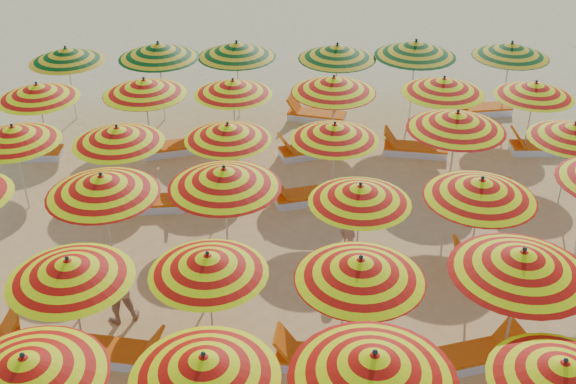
% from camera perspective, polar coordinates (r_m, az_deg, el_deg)
% --- Properties ---
extents(ground, '(120.00, 120.00, 0.00)m').
position_cam_1_polar(ground, '(15.34, 0.01, -6.10)').
color(ground, '#F5C46D').
rests_on(ground, ground).
extents(umbrella_7, '(2.41, 2.41, 2.38)m').
position_cam_1_polar(umbrella_7, '(10.78, -20.03, -12.96)').
color(umbrella_7, silver).
rests_on(umbrella_7, ground).
extents(umbrella_8, '(2.87, 2.87, 2.29)m').
position_cam_1_polar(umbrella_8, '(10.36, -6.64, -13.55)').
color(umbrella_8, silver).
rests_on(umbrella_8, ground).
extents(umbrella_9, '(3.00, 3.00, 2.51)m').
position_cam_1_polar(umbrella_9, '(10.10, 6.80, -13.53)').
color(umbrella_9, silver).
rests_on(umbrella_9, ground).
extents(umbrella_10, '(2.61, 2.61, 2.19)m').
position_cam_1_polar(umbrella_10, '(11.03, 20.89, -13.17)').
color(umbrella_10, silver).
rests_on(umbrella_10, ground).
extents(umbrella_13, '(2.82, 2.82, 2.27)m').
position_cam_1_polar(umbrella_13, '(12.54, -16.92, -5.89)').
color(umbrella_13, silver).
rests_on(umbrella_13, ground).
extents(umbrella_14, '(2.39, 2.39, 2.19)m').
position_cam_1_polar(umbrella_14, '(12.33, -6.34, -5.67)').
color(umbrella_14, silver).
rests_on(umbrella_14, ground).
extents(umbrella_15, '(2.91, 2.91, 2.34)m').
position_cam_1_polar(umbrella_15, '(11.98, 5.73, -6.08)').
color(umbrella_15, silver).
rests_on(umbrella_15, ground).
extents(umbrella_16, '(2.38, 2.38, 2.51)m').
position_cam_1_polar(umbrella_16, '(12.41, 18.01, -5.30)').
color(umbrella_16, silver).
rests_on(umbrella_16, ground).
extents(umbrella_19, '(3.00, 3.00, 2.39)m').
position_cam_1_polar(umbrella_19, '(14.57, -14.49, 0.54)').
color(umbrella_19, silver).
rests_on(umbrella_19, ground).
extents(umbrella_20, '(2.41, 2.41, 2.42)m').
position_cam_1_polar(umbrella_20, '(14.35, -5.06, 1.12)').
color(umbrella_20, silver).
rests_on(umbrella_20, ground).
extents(umbrella_21, '(2.42, 2.42, 2.18)m').
position_cam_1_polar(umbrella_21, '(14.25, 5.72, -0.14)').
color(umbrella_21, silver).
rests_on(umbrella_21, ground).
extents(umbrella_22, '(2.45, 2.45, 2.36)m').
position_cam_1_polar(umbrella_22, '(14.52, 15.01, 0.25)').
color(umbrella_22, silver).
rests_on(umbrella_22, ground).
extents(umbrella_24, '(2.67, 2.67, 2.23)m').
position_cam_1_polar(umbrella_24, '(17.54, -20.88, 4.28)').
color(umbrella_24, silver).
rests_on(umbrella_24, ground).
extents(umbrella_25, '(2.55, 2.55, 2.22)m').
position_cam_1_polar(umbrella_25, '(16.82, -13.32, 4.41)').
color(umbrella_25, silver).
rests_on(umbrella_25, ground).
extents(umbrella_26, '(2.70, 2.70, 2.15)m').
position_cam_1_polar(umbrella_26, '(16.71, -4.79, 4.75)').
color(umbrella_26, silver).
rests_on(umbrella_26, ground).
extents(umbrella_27, '(2.64, 2.64, 2.18)m').
position_cam_1_polar(umbrella_27, '(16.64, 3.71, 4.78)').
color(umbrella_27, silver).
rests_on(umbrella_27, ground).
extents(umbrella_28, '(2.68, 2.68, 2.43)m').
position_cam_1_polar(umbrella_28, '(17.05, 13.21, 5.48)').
color(umbrella_28, silver).
rests_on(umbrella_28, ground).
extents(umbrella_29, '(2.67, 2.67, 2.18)m').
position_cam_1_polar(umbrella_29, '(17.87, 21.67, 4.47)').
color(umbrella_29, silver).
rests_on(umbrella_29, ground).
extents(umbrella_30, '(2.18, 2.18, 2.23)m').
position_cam_1_polar(umbrella_30, '(19.71, -19.19, 7.52)').
color(umbrella_30, silver).
rests_on(umbrella_30, ground).
extents(umbrella_31, '(2.59, 2.59, 2.31)m').
position_cam_1_polar(umbrella_31, '(19.07, -11.28, 8.14)').
color(umbrella_31, silver).
rests_on(umbrella_31, ground).
extents(umbrella_32, '(2.66, 2.66, 2.18)m').
position_cam_1_polar(umbrella_32, '(19.05, -4.37, 8.26)').
color(umbrella_32, silver).
rests_on(umbrella_32, ground).
extents(umbrella_33, '(2.25, 2.25, 2.35)m').
position_cam_1_polar(umbrella_33, '(18.78, 3.63, 8.45)').
color(umbrella_33, silver).
rests_on(umbrella_33, ground).
extents(umbrella_34, '(2.22, 2.22, 2.30)m').
position_cam_1_polar(umbrella_34, '(19.25, 12.19, 8.23)').
color(umbrella_34, silver).
rests_on(umbrella_34, ground).
extents(umbrella_35, '(2.31, 2.31, 2.18)m').
position_cam_1_polar(umbrella_35, '(19.93, 18.94, 7.67)').
color(umbrella_35, silver).
rests_on(umbrella_35, ground).
extents(umbrella_36, '(2.50, 2.50, 2.28)m').
position_cam_1_polar(umbrella_36, '(21.92, -17.12, 10.33)').
color(umbrella_36, silver).
rests_on(umbrella_36, ground).
extents(umbrella_37, '(3.03, 3.03, 2.45)m').
position_cam_1_polar(umbrella_37, '(21.19, -10.20, 10.94)').
color(umbrella_37, silver).
rests_on(umbrella_37, ground).
extents(umbrella_38, '(2.53, 2.53, 2.40)m').
position_cam_1_polar(umbrella_38, '(21.13, -4.07, 11.16)').
color(umbrella_38, silver).
rests_on(umbrella_38, ground).
extents(umbrella_39, '(2.66, 2.66, 2.37)m').
position_cam_1_polar(umbrella_39, '(21.01, 3.91, 10.99)').
color(umbrella_39, silver).
rests_on(umbrella_39, ground).
extents(umbrella_40, '(2.89, 2.89, 2.48)m').
position_cam_1_polar(umbrella_40, '(21.27, 10.05, 11.11)').
color(umbrella_40, silver).
rests_on(umbrella_40, ground).
extents(umbrella_41, '(2.37, 2.37, 2.35)m').
position_cam_1_polar(umbrella_41, '(22.16, 17.22, 10.68)').
color(umbrella_41, silver).
rests_on(umbrella_41, ground).
extents(lounger_7, '(1.81, 0.87, 0.69)m').
position_cam_1_polar(lounger_7, '(13.54, -13.26, -12.27)').
color(lounger_7, white).
rests_on(lounger_7, ground).
extents(lounger_8, '(1.80, 0.82, 0.69)m').
position_cam_1_polar(lounger_8, '(13.09, 2.66, -13.06)').
color(lounger_8, white).
rests_on(lounger_8, ground).
extents(lounger_9, '(1.82, 1.01, 0.69)m').
position_cam_1_polar(lounger_9, '(13.55, 14.52, -12.42)').
color(lounger_9, white).
rests_on(lounger_9, ground).
extents(lounger_10, '(1.79, 0.78, 0.69)m').
position_cam_1_polar(lounger_10, '(15.77, 15.76, -5.60)').
color(lounger_10, white).
rests_on(lounger_10, ground).
extents(lounger_12, '(1.76, 0.68, 0.69)m').
position_cam_1_polar(lounger_12, '(17.53, -10.74, -0.88)').
color(lounger_12, white).
rests_on(lounger_12, ground).
extents(lounger_13, '(1.82, 0.98, 0.69)m').
position_cam_1_polar(lounger_13, '(17.51, 1.55, -0.32)').
color(lounger_13, white).
rests_on(lounger_13, ground).
extents(lounger_14, '(1.82, 1.02, 0.69)m').
position_cam_1_polar(lounger_14, '(18.02, 14.38, -0.41)').
color(lounger_14, white).
rests_on(lounger_14, ground).
extents(lounger_15, '(1.73, 0.58, 0.69)m').
position_cam_1_polar(lounger_15, '(20.71, -19.85, 2.97)').
color(lounger_15, white).
rests_on(lounger_15, ground).
extents(lounger_16, '(1.82, 1.03, 0.69)m').
position_cam_1_polar(lounger_16, '(19.96, -9.21, 3.45)').
color(lounger_16, white).
rests_on(lounger_16, ground).
extents(lounger_17, '(1.83, 1.07, 0.69)m').
position_cam_1_polar(lounger_17, '(19.59, 1.70, 3.30)').
color(lounger_17, white).
rests_on(lounger_17, ground).
extents(lounger_18, '(1.80, 0.85, 0.69)m').
position_cam_1_polar(lounger_18, '(19.96, 9.90, 3.37)').
color(lounger_18, white).
rests_on(lounger_18, ground).
extents(lounger_19, '(1.74, 0.60, 0.69)m').
position_cam_1_polar(lounger_19, '(20.92, 19.33, 3.35)').
color(lounger_19, white).
rests_on(lounger_19, ground).
extents(lounger_20, '(1.82, 1.01, 0.69)m').
position_cam_1_polar(lounger_20, '(21.63, 2.16, 6.08)').
color(lounger_20, white).
rests_on(lounger_20, ground).
extents(lounger_21, '(1.80, 0.81, 0.69)m').
position_cam_1_polar(lounger_21, '(22.75, 14.99, 6.31)').
color(lounger_21, white).
rests_on(lounger_21, ground).
extents(beachgoer_b, '(0.91, 0.81, 1.55)m').
position_cam_1_polar(beachgoer_b, '(14.00, -13.47, -7.26)').
color(beachgoer_b, tan).
rests_on(beachgoer_b, ground).
extents(beachgoer_a, '(0.55, 0.60, 1.37)m').
position_cam_1_polar(beachgoer_a, '(15.57, 4.77, -2.51)').
color(beachgoer_a, tan).
rests_on(beachgoer_a, ground).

